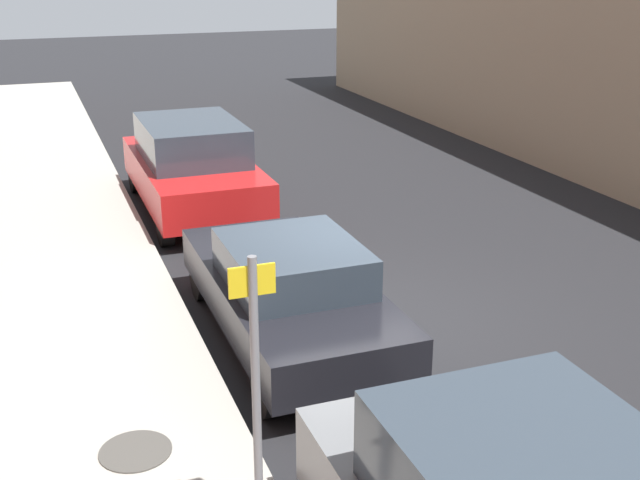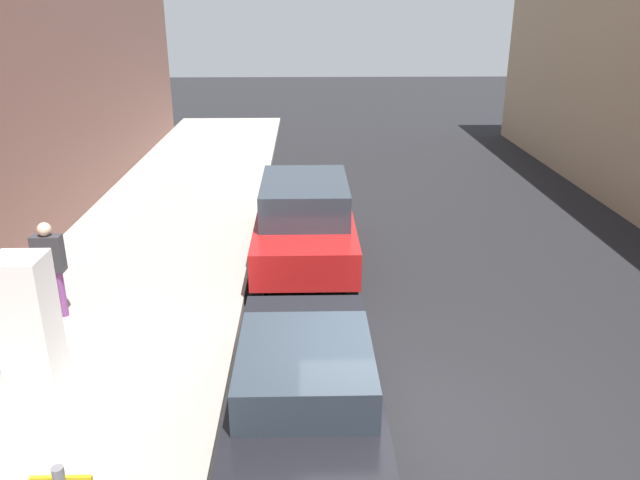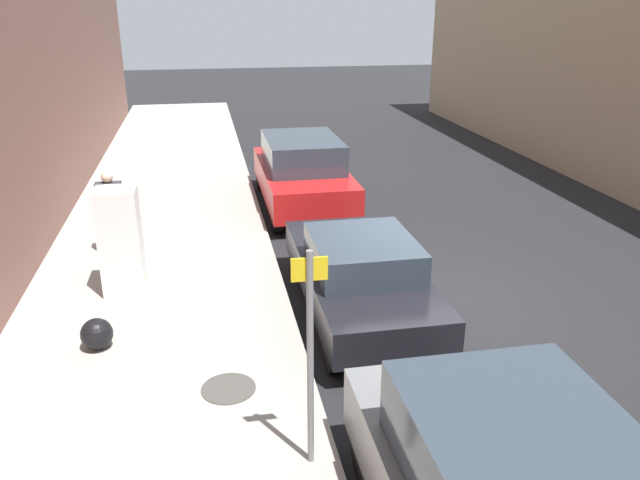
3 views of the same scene
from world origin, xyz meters
The scene contains 6 objects.
ground_plane centered at (0.00, 0.00, 0.00)m, with size 80.00×80.00×0.00m, color black.
sidewalk_slab centered at (-4.47, 0.00, 0.08)m, with size 4.40×44.00×0.16m, color #9E998E.
discarded_refrigerator centered at (-4.97, 1.11, 1.06)m, with size 0.67×0.65×1.80m.
pedestrian_walking_far centered at (-5.33, 2.90, 1.11)m, with size 0.48×0.22×1.66m.
parked_sedan_dark centered at (-1.16, -0.15, 0.70)m, with size 1.78×4.40×1.37m.
parked_suv_red centered at (-1.16, 5.60, 0.89)m, with size 1.97×4.59×1.74m.
Camera 2 is at (-1.14, -6.57, 5.10)m, focal length 35.00 mm.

